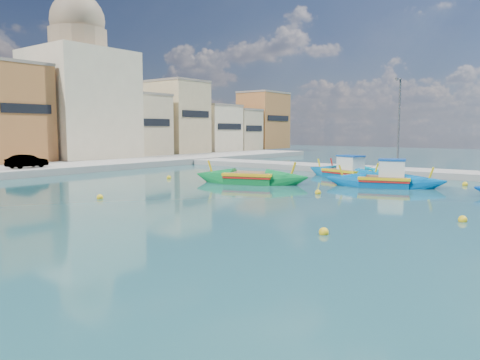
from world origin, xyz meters
TOP-DOWN VIEW (x-y plane):
  - ground at (0.00, 0.00)m, footprint 160.00×160.00m
  - east_quay at (18.00, 0.00)m, footprint 4.00×70.00m
  - north_quay at (0.00, 32.00)m, footprint 80.00×8.00m
  - north_townhouses at (6.68, 39.36)m, footprint 83.20×7.87m
  - church_block at (10.00, 40.00)m, footprint 10.00×10.00m
  - quay_street_lamp at (17.44, 6.00)m, footprint 1.18×0.16m
  - luzzu_turquoise_cabin at (12.70, 8.38)m, footprint 4.64×8.78m
  - luzzu_blue_cabin at (8.75, 3.76)m, footprint 4.30×8.24m
  - luzzu_cyan_mid at (14.92, 8.63)m, footprint 4.27×7.86m
  - luzzu_green at (4.93, 12.04)m, footprint 4.91×8.89m
  - mooring_buoys at (0.99, 5.92)m, footprint 19.76×22.44m

SIDE VIEW (x-z plane):
  - ground at x=0.00m, z-range 0.00..0.00m
  - mooring_buoys at x=0.99m, z-range -0.10..0.26m
  - luzzu_cyan_mid at x=14.92m, z-range -0.90..1.38m
  - east_quay at x=18.00m, z-range 0.00..0.50m
  - luzzu_green at x=4.93m, z-range -1.07..1.65m
  - north_quay at x=0.00m, z-range 0.00..0.60m
  - luzzu_turquoise_cabin at x=12.70m, z-range -1.05..1.72m
  - luzzu_blue_cabin at x=8.75m, z-range -1.07..1.77m
  - quay_street_lamp at x=17.44m, z-range 0.34..8.34m
  - north_townhouses at x=6.68m, z-range -0.10..10.09m
  - church_block at x=10.00m, z-range -1.14..17.96m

